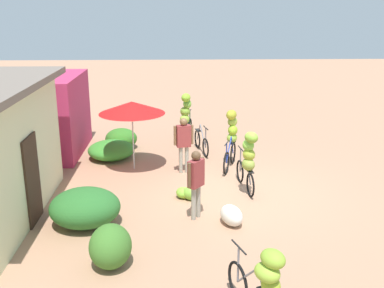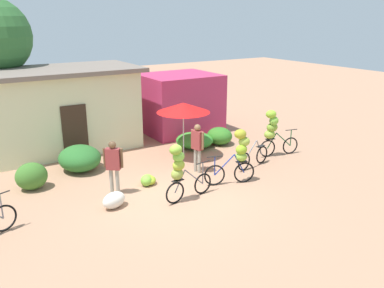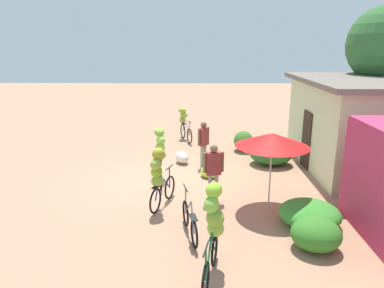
{
  "view_description": "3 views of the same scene",
  "coord_description": "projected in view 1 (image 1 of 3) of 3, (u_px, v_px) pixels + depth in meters",
  "views": [
    {
      "loc": [
        -11.09,
        1.55,
        4.74
      ],
      "look_at": [
        0.85,
        1.14,
        1.08
      ],
      "focal_mm": 42.84,
      "sensor_mm": 36.0,
      "label": 1
    },
    {
      "loc": [
        -5.27,
        -9.17,
        4.98
      ],
      "look_at": [
        1.27,
        1.28,
        1.04
      ],
      "focal_mm": 37.53,
      "sensor_mm": 36.0,
      "label": 2
    },
    {
      "loc": [
        10.85,
        0.91,
        4.26
      ],
      "look_at": [
        0.2,
        0.75,
        1.3
      ],
      "focal_mm": 33.66,
      "sensor_mm": 36.0,
      "label": 3
    }
  ],
  "objects": [
    {
      "name": "hedge_bush_by_door",
      "position": [
        121.0,
        139.0,
        15.59
      ],
      "size": [
        0.99,
        1.08,
        0.7
      ],
      "primitive_type": "ellipsoid",
      "color": "#357825",
      "rests_on": "ground"
    },
    {
      "name": "bicycle_near_pile",
      "position": [
        248.0,
        157.0,
        11.69
      ],
      "size": [
        1.64,
        0.48,
        1.7
      ],
      "color": "black",
      "rests_on": "ground"
    },
    {
      "name": "bicycle_by_shop",
      "position": [
        201.0,
        142.0,
        15.17
      ],
      "size": [
        1.61,
        0.4,
        0.99
      ],
      "color": "black",
      "rests_on": "ground"
    },
    {
      "name": "person_vendor",
      "position": [
        184.0,
        140.0,
        13.15
      ],
      "size": [
        0.28,
        0.57,
        1.65
      ],
      "color": "gray",
      "rests_on": "ground"
    },
    {
      "name": "bicycle_center_loaded",
      "position": [
        231.0,
        135.0,
        13.74
      ],
      "size": [
        1.56,
        0.6,
        1.73
      ],
      "color": "black",
      "rests_on": "ground"
    },
    {
      "name": "person_bystander",
      "position": [
        196.0,
        178.0,
        10.29
      ],
      "size": [
        0.47,
        0.4,
        1.63
      ],
      "color": "gray",
      "rests_on": "ground"
    },
    {
      "name": "bicycle_rightmost",
      "position": [
        186.0,
        114.0,
        16.22
      ],
      "size": [
        1.61,
        0.5,
        1.77
      ],
      "color": "black",
      "rests_on": "ground"
    },
    {
      "name": "shop_pink",
      "position": [
        38.0,
        115.0,
        14.89
      ],
      "size": [
        3.2,
        2.8,
        2.56
      ],
      "primitive_type": "cube",
      "color": "#B7305A",
      "rests_on": "ground"
    },
    {
      "name": "hedge_bush_front_right",
      "position": [
        85.0,
        208.0,
        10.13
      ],
      "size": [
        1.39,
        1.57,
        0.85
      ],
      "primitive_type": "ellipsoid",
      "color": "#2B672A",
      "rests_on": "ground"
    },
    {
      "name": "hedge_bush_mid",
      "position": [
        111.0,
        150.0,
        14.57
      ],
      "size": [
        1.47,
        1.48,
        0.58
      ],
      "primitive_type": "ellipsoid",
      "color": "#388E2E",
      "rests_on": "ground"
    },
    {
      "name": "banana_pile_on_ground",
      "position": [
        187.0,
        193.0,
        11.63
      ],
      "size": [
        0.68,
        0.7,
        0.34
      ],
      "color": "#82C137",
      "rests_on": "ground"
    },
    {
      "name": "market_umbrella",
      "position": [
        132.0,
        108.0,
        13.18
      ],
      "size": [
        1.92,
        1.92,
        2.06
      ],
      "color": "beige",
      "rests_on": "ground"
    },
    {
      "name": "bicycle_leftmost",
      "position": [
        264.0,
        281.0,
        6.7
      ],
      "size": [
        1.61,
        0.72,
        1.44
      ],
      "color": "black",
      "rests_on": "ground"
    },
    {
      "name": "hedge_bush_front_left",
      "position": [
        110.0,
        246.0,
        8.53
      ],
      "size": [
        0.93,
        0.8,
        0.83
      ],
      "primitive_type": "ellipsoid",
      "color": "#3C7128",
      "rests_on": "ground"
    },
    {
      "name": "ground_plane",
      "position": [
        236.0,
        192.0,
        12.04
      ],
      "size": [
        60.0,
        60.0,
        0.0
      ],
      "primitive_type": "plane",
      "color": "#A97B5E"
    },
    {
      "name": "produce_sack",
      "position": [
        232.0,
        215.0,
        10.22
      ],
      "size": [
        0.81,
        0.65,
        0.44
      ],
      "primitive_type": "ellipsoid",
      "rotation": [
        0.0,
        0.0,
        0.35
      ],
      "color": "silver",
      "rests_on": "ground"
    }
  ]
}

